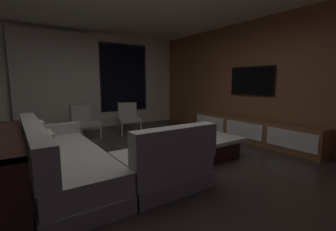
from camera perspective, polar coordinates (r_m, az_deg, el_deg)
floor at (r=3.72m, az=-6.39°, el=-12.68°), size 9.20×9.20×0.00m
back_wall_with_window at (r=6.88m, az=-21.42°, el=7.85°), size 6.60×0.30×2.70m
media_wall at (r=5.59m, az=22.57°, el=7.88°), size 0.12×7.80×2.70m
sectional_couch at (r=3.27m, az=-18.81°, el=-10.67°), size 1.98×2.50×0.82m
coffee_table at (r=4.28m, az=7.77°, el=-7.24°), size 1.16×1.16×0.36m
book_stack_on_coffee_table at (r=4.24m, az=4.12°, el=-4.52°), size 0.28×0.20×0.07m
accent_chair_near_window at (r=6.17m, az=-9.66°, el=-0.16°), size 0.65×0.67×0.78m
accent_chair_by_curtain at (r=5.83m, az=-20.00°, el=-1.03°), size 0.65×0.67×0.78m
media_console at (r=5.49m, az=19.81°, el=-3.51°), size 0.46×3.10×0.52m
mounted_tv at (r=5.65m, az=19.82°, el=8.02°), size 0.05×1.11×0.64m
console_table_behind_couch at (r=3.27m, az=-35.39°, el=-9.60°), size 0.40×2.10×0.74m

